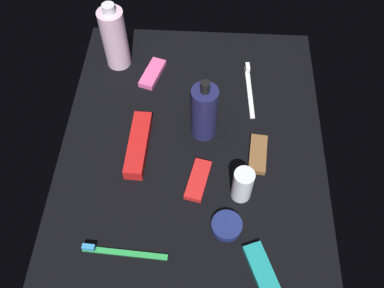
{
  "coord_description": "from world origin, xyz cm",
  "views": [
    {
      "loc": [
        -53.06,
        -2.96,
        84.82
      ],
      "look_at": [
        0.0,
        0.0,
        3.0
      ],
      "focal_mm": 38.59,
      "sensor_mm": 36.0,
      "label": 1
    }
  ],
  "objects_px": {
    "snack_bar_pink": "(153,73)",
    "snack_bar_red": "(198,180)",
    "cream_tin_left": "(227,226)",
    "toothbrush_white": "(249,87)",
    "deodorant_stick": "(243,185)",
    "snack_bar_brown": "(258,154)",
    "bodywash_bottle": "(115,38)",
    "snack_bar_teal": "(261,268)",
    "toothpaste_box_red": "(139,144)",
    "toothbrush_green": "(119,252)",
    "lotion_bottle": "(204,112)"
  },
  "relations": [
    {
      "from": "toothbrush_white",
      "to": "deodorant_stick",
      "type": "bearing_deg",
      "value": 175.38
    },
    {
      "from": "toothpaste_box_red",
      "to": "snack_bar_red",
      "type": "relative_size",
      "value": 1.69
    },
    {
      "from": "lotion_bottle",
      "to": "toothpaste_box_red",
      "type": "bearing_deg",
      "value": 110.94
    },
    {
      "from": "lotion_bottle",
      "to": "snack_bar_pink",
      "type": "relative_size",
      "value": 1.73
    },
    {
      "from": "bodywash_bottle",
      "to": "deodorant_stick",
      "type": "relative_size",
      "value": 2.11
    },
    {
      "from": "toothpaste_box_red",
      "to": "snack_bar_brown",
      "type": "relative_size",
      "value": 1.69
    },
    {
      "from": "toothbrush_white",
      "to": "snack_bar_brown",
      "type": "height_order",
      "value": "toothbrush_white"
    },
    {
      "from": "toothbrush_white",
      "to": "bodywash_bottle",
      "type": "bearing_deg",
      "value": 77.92
    },
    {
      "from": "toothpaste_box_red",
      "to": "snack_bar_red",
      "type": "distance_m",
      "value": 0.17
    },
    {
      "from": "toothbrush_white",
      "to": "cream_tin_left",
      "type": "distance_m",
      "value": 0.4
    },
    {
      "from": "bodywash_bottle",
      "to": "snack_bar_teal",
      "type": "distance_m",
      "value": 0.68
    },
    {
      "from": "lotion_bottle",
      "to": "snack_bar_pink",
      "type": "height_order",
      "value": "lotion_bottle"
    },
    {
      "from": "lotion_bottle",
      "to": "snack_bar_red",
      "type": "bearing_deg",
      "value": 177.44
    },
    {
      "from": "snack_bar_red",
      "to": "cream_tin_left",
      "type": "distance_m",
      "value": 0.13
    },
    {
      "from": "lotion_bottle",
      "to": "deodorant_stick",
      "type": "relative_size",
      "value": 1.95
    },
    {
      "from": "lotion_bottle",
      "to": "toothbrush_green",
      "type": "relative_size",
      "value": 1.0
    },
    {
      "from": "snack_bar_pink",
      "to": "snack_bar_red",
      "type": "distance_m",
      "value": 0.35
    },
    {
      "from": "toothbrush_white",
      "to": "snack_bar_brown",
      "type": "relative_size",
      "value": 1.73
    },
    {
      "from": "snack_bar_red",
      "to": "toothbrush_white",
      "type": "bearing_deg",
      "value": -10.74
    },
    {
      "from": "toothbrush_white",
      "to": "snack_bar_pink",
      "type": "relative_size",
      "value": 1.73
    },
    {
      "from": "bodywash_bottle",
      "to": "snack_bar_brown",
      "type": "relative_size",
      "value": 1.87
    },
    {
      "from": "deodorant_stick",
      "to": "toothbrush_green",
      "type": "bearing_deg",
      "value": 120.65
    },
    {
      "from": "lotion_bottle",
      "to": "snack_bar_teal",
      "type": "distance_m",
      "value": 0.37
    },
    {
      "from": "lotion_bottle",
      "to": "toothbrush_green",
      "type": "bearing_deg",
      "value": 153.18
    },
    {
      "from": "toothpaste_box_red",
      "to": "snack_bar_pink",
      "type": "bearing_deg",
      "value": -0.36
    },
    {
      "from": "toothpaste_box_red",
      "to": "snack_bar_pink",
      "type": "distance_m",
      "value": 0.24
    },
    {
      "from": "toothpaste_box_red",
      "to": "snack_bar_teal",
      "type": "xyz_separation_m",
      "value": [
        -0.28,
        -0.29,
        -0.01
      ]
    },
    {
      "from": "snack_bar_brown",
      "to": "snack_bar_red",
      "type": "height_order",
      "value": "same"
    },
    {
      "from": "deodorant_stick",
      "to": "snack_bar_brown",
      "type": "distance_m",
      "value": 0.12
    },
    {
      "from": "snack_bar_red",
      "to": "cream_tin_left",
      "type": "xyz_separation_m",
      "value": [
        -0.11,
        -0.07,
        0.0
      ]
    },
    {
      "from": "toothbrush_white",
      "to": "snack_bar_pink",
      "type": "bearing_deg",
      "value": 82.82
    },
    {
      "from": "snack_bar_brown",
      "to": "snack_bar_red",
      "type": "distance_m",
      "value": 0.16
    },
    {
      "from": "bodywash_bottle",
      "to": "deodorant_stick",
      "type": "distance_m",
      "value": 0.52
    },
    {
      "from": "toothbrush_green",
      "to": "snack_bar_brown",
      "type": "xyz_separation_m",
      "value": [
        0.26,
        -0.3,
        0.0
      ]
    },
    {
      "from": "deodorant_stick",
      "to": "snack_bar_red",
      "type": "xyz_separation_m",
      "value": [
        0.03,
        0.1,
        -0.04
      ]
    },
    {
      "from": "deodorant_stick",
      "to": "snack_bar_pink",
      "type": "distance_m",
      "value": 0.42
    },
    {
      "from": "lotion_bottle",
      "to": "toothpaste_box_red",
      "type": "relative_size",
      "value": 1.02
    },
    {
      "from": "lotion_bottle",
      "to": "bodywash_bottle",
      "type": "bearing_deg",
      "value": 47.79
    },
    {
      "from": "bodywash_bottle",
      "to": "toothpaste_box_red",
      "type": "relative_size",
      "value": 1.11
    },
    {
      "from": "deodorant_stick",
      "to": "toothpaste_box_red",
      "type": "xyz_separation_m",
      "value": [
        0.11,
        0.25,
        -0.03
      ]
    },
    {
      "from": "toothbrush_green",
      "to": "snack_bar_teal",
      "type": "bearing_deg",
      "value": -93.56
    },
    {
      "from": "lotion_bottle",
      "to": "snack_bar_teal",
      "type": "height_order",
      "value": "lotion_bottle"
    },
    {
      "from": "toothbrush_white",
      "to": "cream_tin_left",
      "type": "height_order",
      "value": "toothbrush_white"
    },
    {
      "from": "toothpaste_box_red",
      "to": "toothbrush_green",
      "type": "bearing_deg",
      "value": 179.75
    },
    {
      "from": "toothbrush_white",
      "to": "snack_bar_teal",
      "type": "xyz_separation_m",
      "value": [
        -0.48,
        -0.01,
        0.0
      ]
    },
    {
      "from": "snack_bar_teal",
      "to": "snack_bar_pink",
      "type": "xyz_separation_m",
      "value": [
        0.52,
        0.28,
        0.0
      ]
    },
    {
      "from": "toothbrush_white",
      "to": "toothpaste_box_red",
      "type": "distance_m",
      "value": 0.34
    },
    {
      "from": "lotion_bottle",
      "to": "toothbrush_white",
      "type": "xyz_separation_m",
      "value": [
        0.15,
        -0.12,
        -0.07
      ]
    },
    {
      "from": "snack_bar_pink",
      "to": "bodywash_bottle",
      "type": "bearing_deg",
      "value": 82.64
    },
    {
      "from": "deodorant_stick",
      "to": "snack_bar_red",
      "type": "distance_m",
      "value": 0.11
    }
  ]
}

